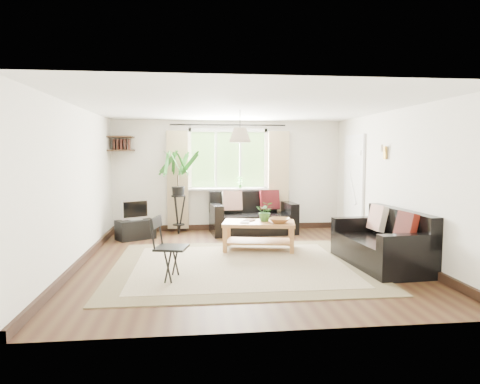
{
  "coord_description": "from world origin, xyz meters",
  "views": [
    {
      "loc": [
        -0.79,
        -6.63,
        1.7
      ],
      "look_at": [
        0.0,
        0.4,
        1.05
      ],
      "focal_mm": 32.0,
      "sensor_mm": 36.0,
      "label": 1
    }
  ],
  "objects": [
    {
      "name": "palm_stand",
      "position": [
        -1.08,
        2.35,
        0.88
      ],
      "size": [
        0.85,
        0.85,
        1.76
      ],
      "primitive_type": null,
      "rotation": [
        0.0,
        0.0,
        0.28
      ],
      "color": "black",
      "rests_on": "floor"
    },
    {
      "name": "ceiling",
      "position": [
        0.0,
        0.0,
        2.4
      ],
      "size": [
        5.5,
        5.5,
        0.0
      ],
      "primitive_type": "plane",
      "rotation": [
        3.14,
        0.0,
        0.0
      ],
      "color": "white",
      "rests_on": "floor"
    },
    {
      "name": "window",
      "position": [
        0.0,
        2.71,
        1.55
      ],
      "size": [
        2.5,
        0.16,
        2.16
      ],
      "primitive_type": null,
      "color": "white",
      "rests_on": "wall_back"
    },
    {
      "name": "bowl",
      "position": [
        0.69,
        0.48,
        0.55
      ],
      "size": [
        0.44,
        0.44,
        0.09
      ],
      "primitive_type": "imported",
      "rotation": [
        0.0,
        0.0,
        -0.3
      ],
      "color": "#976334",
      "rests_on": "coffee_table"
    },
    {
      "name": "sill_plant",
      "position": [
        0.25,
        2.63,
        1.06
      ],
      "size": [
        0.14,
        0.1,
        0.27
      ],
      "primitive_type": "imported",
      "color": "#2D6023",
      "rests_on": "window"
    },
    {
      "name": "book_b",
      "position": [
        0.14,
        0.83,
        0.51
      ],
      "size": [
        0.25,
        0.27,
        0.02
      ],
      "primitive_type": "imported",
      "rotation": [
        0.0,
        0.0,
        -0.5
      ],
      "color": "brown",
      "rests_on": "coffee_table"
    },
    {
      "name": "book_a",
      "position": [
        0.03,
        0.61,
        0.51
      ],
      "size": [
        0.19,
        0.23,
        0.02
      ],
      "primitive_type": "imported",
      "rotation": [
        0.0,
        0.0,
        -0.19
      ],
      "color": "silver",
      "rests_on": "coffee_table"
    },
    {
      "name": "wall_front",
      "position": [
        0.0,
        -2.75,
        1.2
      ],
      "size": [
        5.0,
        0.02,
        2.4
      ],
      "primitive_type": "cube",
      "color": "white",
      "rests_on": "floor"
    },
    {
      "name": "wall_left",
      "position": [
        -2.5,
        0.0,
        1.2
      ],
      "size": [
        0.02,
        5.5,
        2.4
      ],
      "primitive_type": "cube",
      "color": "white",
      "rests_on": "floor"
    },
    {
      "name": "wall_right",
      "position": [
        2.5,
        0.0,
        1.2
      ],
      "size": [
        0.02,
        5.5,
        2.4
      ],
      "primitive_type": "cube",
      "color": "white",
      "rests_on": "floor"
    },
    {
      "name": "wall_back",
      "position": [
        0.0,
        2.75,
        1.2
      ],
      "size": [
        5.0,
        0.02,
        2.4
      ],
      "primitive_type": "cube",
      "color": "white",
      "rests_on": "floor"
    },
    {
      "name": "wall_sconce",
      "position": [
        2.43,
        0.3,
        1.74
      ],
      "size": [
        0.12,
        0.12,
        0.28
      ],
      "primitive_type": null,
      "color": "beige",
      "rests_on": "wall_right"
    },
    {
      "name": "pendant_lamp",
      "position": [
        0.0,
        0.4,
        2.05
      ],
      "size": [
        0.36,
        0.36,
        0.54
      ],
      "primitive_type": null,
      "color": "beige",
      "rests_on": "ceiling"
    },
    {
      "name": "coffee_table",
      "position": [
        0.36,
        0.66,
        0.25
      ],
      "size": [
        1.33,
        0.89,
        0.5
      ],
      "primitive_type": null,
      "rotation": [
        0.0,
        0.0,
        -0.19
      ],
      "color": "brown",
      "rests_on": "floor"
    },
    {
      "name": "rug",
      "position": [
        -0.08,
        -0.35,
        0.01
      ],
      "size": [
        3.81,
        3.27,
        0.02
      ],
      "primitive_type": "cube",
      "rotation": [
        0.0,
        0.0,
        -0.01
      ],
      "color": "beige",
      "rests_on": "floor"
    },
    {
      "name": "sofa_back",
      "position": [
        0.48,
        2.25,
        0.41
      ],
      "size": [
        1.84,
        1.05,
        0.83
      ],
      "primitive_type": null,
      "rotation": [
        0.0,
        0.0,
        0.1
      ],
      "color": "black",
      "rests_on": "floor"
    },
    {
      "name": "tv",
      "position": [
        -1.91,
        1.88,
        0.59
      ],
      "size": [
        0.56,
        0.43,
        0.42
      ],
      "primitive_type": null,
      "rotation": [
        0.0,
        0.0,
        0.53
      ],
      "color": "#A5A5AA",
      "rests_on": "tv_stand"
    },
    {
      "name": "table_plant",
      "position": [
        0.48,
        0.69,
        0.68
      ],
      "size": [
        0.38,
        0.35,
        0.35
      ],
      "primitive_type": "imported",
      "rotation": [
        0.0,
        0.0,
        -0.29
      ],
      "color": "#316126",
      "rests_on": "coffee_table"
    },
    {
      "name": "floor",
      "position": [
        0.0,
        0.0,
        0.0
      ],
      "size": [
        5.5,
        5.5,
        0.0
      ],
      "primitive_type": "plane",
      "color": "black",
      "rests_on": "ground"
    },
    {
      "name": "door",
      "position": [
        2.47,
        1.7,
        1.0
      ],
      "size": [
        0.06,
        0.96,
        2.06
      ],
      "primitive_type": "cube",
      "color": "silver",
      "rests_on": "wall_right"
    },
    {
      "name": "corner_shelf",
      "position": [
        -2.25,
        2.5,
        1.89
      ],
      "size": [
        0.5,
        0.5,
        0.34
      ],
      "primitive_type": null,
      "color": "black",
      "rests_on": "wall_back"
    },
    {
      "name": "sofa_right",
      "position": [
        2.01,
        -0.58,
        0.4
      ],
      "size": [
        1.77,
        0.98,
        0.81
      ],
      "primitive_type": null,
      "rotation": [
        0.0,
        0.0,
        -1.5
      ],
      "color": "black",
      "rests_on": "floor"
    },
    {
      "name": "folding_chair",
      "position": [
        -1.07,
        -0.98,
        0.43
      ],
      "size": [
        0.53,
        0.53,
        0.85
      ],
      "primitive_type": null,
      "rotation": [
        0.0,
        0.0,
        1.34
      ],
      "color": "black",
      "rests_on": "floor"
    },
    {
      "name": "tv_stand",
      "position": [
        -1.91,
        1.88,
        0.19
      ],
      "size": [
        0.82,
        0.71,
        0.38
      ],
      "primitive_type": "cube",
      "rotation": [
        0.0,
        0.0,
        0.53
      ],
      "color": "black",
      "rests_on": "floor"
    }
  ]
}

